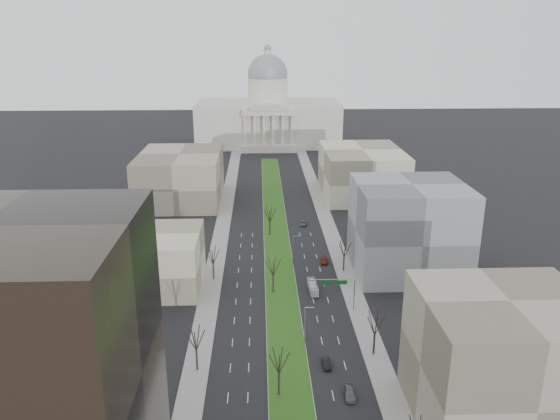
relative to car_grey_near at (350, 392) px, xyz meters
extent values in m
plane|color=black|center=(-10.36, 80.86, -0.83)|extent=(600.00, 600.00, 0.00)
cube|color=#999993|center=(-10.36, 79.86, -0.75)|extent=(8.00, 222.00, 0.15)
cube|color=#1B4913|center=(-10.36, 79.86, -0.66)|extent=(7.70, 221.70, 0.06)
cube|color=gray|center=(-27.86, 55.86, -0.75)|extent=(5.00, 330.00, 0.15)
cube|color=gray|center=(7.14, 55.86, -0.75)|extent=(5.00, 330.00, 0.15)
cube|color=beige|center=(-10.36, 230.86, 11.17)|extent=(80.00, 40.00, 24.00)
cube|color=beige|center=(-10.36, 207.86, 1.17)|extent=(30.00, 6.00, 4.00)
cube|color=beige|center=(-10.36, 207.86, 20.17)|extent=(28.00, 5.00, 2.50)
cube|color=beige|center=(-10.36, 207.86, 22.17)|extent=(20.00, 5.00, 1.80)
cube|color=beige|center=(-10.36, 207.86, 23.77)|extent=(12.00, 5.00, 1.60)
cylinder|color=beige|center=(-10.36, 230.86, 29.17)|extent=(22.00, 22.00, 14.00)
sphere|color=gray|center=(-10.36, 230.86, 38.17)|extent=(22.00, 22.00, 22.00)
cylinder|color=beige|center=(-10.36, 230.86, 49.17)|extent=(4.00, 4.00, 4.00)
sphere|color=gray|center=(-10.36, 230.86, 52.17)|extent=(4.00, 4.00, 4.00)
cylinder|color=beige|center=(-22.86, 207.86, 11.17)|extent=(2.00, 2.00, 16.00)
cylinder|color=beige|center=(-17.86, 207.86, 11.17)|extent=(2.00, 2.00, 16.00)
cylinder|color=beige|center=(-12.86, 207.86, 11.17)|extent=(2.00, 2.00, 16.00)
cylinder|color=beige|center=(-7.86, 207.86, 11.17)|extent=(2.00, 2.00, 16.00)
cylinder|color=beige|center=(-2.86, 207.86, 11.17)|extent=(2.00, 2.00, 16.00)
cylinder|color=beige|center=(2.14, 207.86, 11.17)|extent=(2.00, 2.00, 16.00)
cube|color=black|center=(-47.36, -21.14, 19.17)|extent=(34.00, 30.00, 40.00)
cube|color=gray|center=(-43.36, 45.86, 6.17)|extent=(26.00, 22.00, 14.00)
cube|color=#786D5C|center=(22.64, -7.14, 10.17)|extent=(26.00, 24.00, 22.00)
cube|color=slate|center=(23.64, 52.86, 11.17)|extent=(28.00, 26.00, 24.00)
cube|color=#786D5C|center=(-45.36, 120.86, 8.17)|extent=(30.00, 40.00, 18.00)
cube|color=gray|center=(24.64, 125.86, 8.17)|extent=(30.00, 40.00, 18.00)
cylinder|color=black|center=(-27.56, 8.86, 1.33)|extent=(0.40, 0.40, 4.32)
cylinder|color=black|center=(-27.56, 48.86, 1.29)|extent=(0.40, 0.40, 4.22)
cylinder|color=black|center=(6.84, 12.86, 1.38)|extent=(0.40, 0.40, 4.42)
cylinder|color=black|center=(6.84, 52.86, 1.19)|extent=(0.40, 0.40, 4.03)
cylinder|color=black|center=(-12.36, 0.86, 1.33)|extent=(0.40, 0.40, 4.32)
cylinder|color=black|center=(-12.36, 40.86, 1.33)|extent=(0.40, 0.40, 4.32)
cylinder|color=black|center=(-12.36, 80.86, 1.33)|extent=(0.40, 0.40, 4.32)
cylinder|color=gray|center=(-6.66, 15.86, 3.67)|extent=(0.20, 0.20, 9.00)
cylinder|color=gray|center=(-5.76, 15.86, 8.27)|extent=(1.80, 0.12, 0.12)
cylinder|color=gray|center=(-6.66, 55.86, 3.67)|extent=(0.20, 0.20, 9.00)
cylinder|color=gray|center=(-5.76, 55.86, 8.27)|extent=(1.80, 0.12, 0.12)
cylinder|color=gray|center=(5.84, 30.86, 3.17)|extent=(0.24, 0.24, 8.00)
cylinder|color=gray|center=(1.34, 30.86, 7.17)|extent=(9.00, 0.18, 0.18)
cube|color=#0C591E|center=(2.84, 30.94, 6.37)|extent=(2.60, 0.08, 1.00)
cube|color=#0C591E|center=(-0.66, 30.94, 6.37)|extent=(2.20, 0.08, 1.00)
imported|color=#515259|center=(0.00, 0.00, 0.00)|extent=(2.17, 4.93, 1.65)
imported|color=black|center=(-3.00, 9.26, -0.15)|extent=(1.49, 4.10, 1.34)
imported|color=maroon|center=(2.27, 58.66, -0.19)|extent=(2.30, 4.56, 1.27)
imported|color=#515359|center=(-1.05, 90.18, -0.18)|extent=(2.83, 4.92, 1.29)
imported|color=white|center=(-2.53, 41.41, 0.32)|extent=(2.27, 8.30, 2.29)
camera|label=1|loc=(-15.26, -80.49, 59.93)|focal=35.00mm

